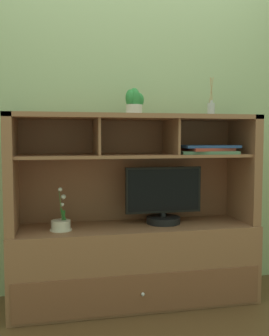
# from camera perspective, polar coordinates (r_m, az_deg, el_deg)

# --- Properties ---
(floor_plane) EXTENTS (6.00, 6.00, 0.02)m
(floor_plane) POSITION_cam_1_polar(r_m,az_deg,el_deg) (2.88, 0.00, -18.96)
(floor_plane) COLOR brown
(floor_plane) RESTS_ON ground
(back_wall) EXTENTS (6.00, 0.02, 2.80)m
(back_wall) POSITION_cam_1_polar(r_m,az_deg,el_deg) (2.91, -1.11, 9.70)
(back_wall) COLOR #9BB281
(back_wall) RESTS_ON ground
(media_console) EXTENTS (1.67, 0.51, 1.29)m
(media_console) POSITION_cam_1_polar(r_m,az_deg,el_deg) (2.75, -0.03, -10.95)
(media_console) COLOR brown
(media_console) RESTS_ON ground
(tv_monitor) EXTENTS (0.54, 0.24, 0.40)m
(tv_monitor) POSITION_cam_1_polar(r_m,az_deg,el_deg) (2.74, 4.26, -4.60)
(tv_monitor) COLOR black
(tv_monitor) RESTS_ON media_console
(potted_orchid) EXTENTS (0.14, 0.14, 0.28)m
(potted_orchid) POSITION_cam_1_polar(r_m,az_deg,el_deg) (2.60, -10.72, -8.06)
(potted_orchid) COLOR beige
(potted_orchid) RESTS_ON media_console
(magazine_stack_left) EXTENTS (0.41, 0.32, 0.06)m
(magazine_stack_left) POSITION_cam_1_polar(r_m,az_deg,el_deg) (2.76, 10.52, 2.69)
(magazine_stack_left) COLOR #4E775B
(magazine_stack_left) RESTS_ON media_console
(diffuser_bottle) EXTENTS (0.05, 0.05, 0.27)m
(diffuser_bottle) POSITION_cam_1_polar(r_m,az_deg,el_deg) (2.79, 11.16, 8.56)
(diffuser_bottle) COLOR #B1B3B7
(diffuser_bottle) RESTS_ON media_console
(potted_succulent) EXTENTS (0.13, 0.13, 0.19)m
(potted_succulent) POSITION_cam_1_polar(r_m,az_deg,el_deg) (2.67, -0.05, 9.63)
(potted_succulent) COLOR beige
(potted_succulent) RESTS_ON media_console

